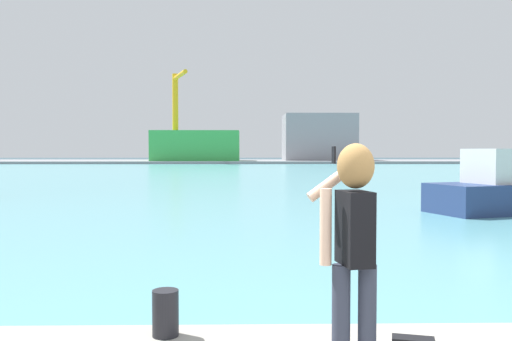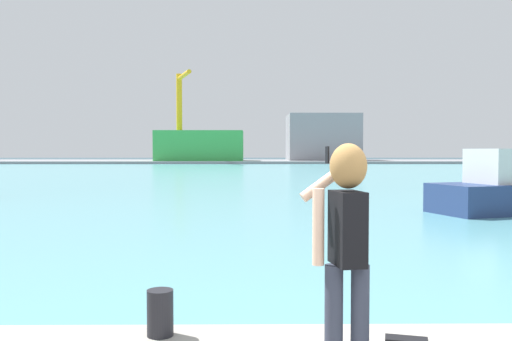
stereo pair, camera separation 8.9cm
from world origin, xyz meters
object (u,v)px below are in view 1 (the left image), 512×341
(warehouse_left, at_px, (196,146))
(warehouse_right, at_px, (318,138))
(person_photographer, at_px, (353,233))
(port_crane, at_px, (176,108))
(harbor_bollard, at_px, (165,313))

(warehouse_left, xyz_separation_m, warehouse_right, (21.94, 4.82, 1.57))
(person_photographer, bearing_deg, warehouse_left, -3.84)
(person_photographer, xyz_separation_m, port_crane, (-12.69, 86.29, 7.82))
(person_photographer, xyz_separation_m, warehouse_left, (-9.50, 87.86, 1.46))
(warehouse_right, relative_size, port_crane, 0.85)
(warehouse_left, bearing_deg, warehouse_right, 12.39)
(harbor_bollard, bearing_deg, warehouse_right, 81.35)
(harbor_bollard, xyz_separation_m, warehouse_right, (13.98, 91.88, 3.89))
(person_photographer, height_order, warehouse_right, warehouse_right)
(person_photographer, height_order, port_crane, port_crane)
(warehouse_left, distance_m, warehouse_right, 22.51)
(harbor_bollard, relative_size, warehouse_left, 0.03)
(person_photographer, bearing_deg, warehouse_right, -17.65)
(warehouse_left, bearing_deg, harbor_bollard, -84.78)
(port_crane, bearing_deg, warehouse_right, 14.25)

